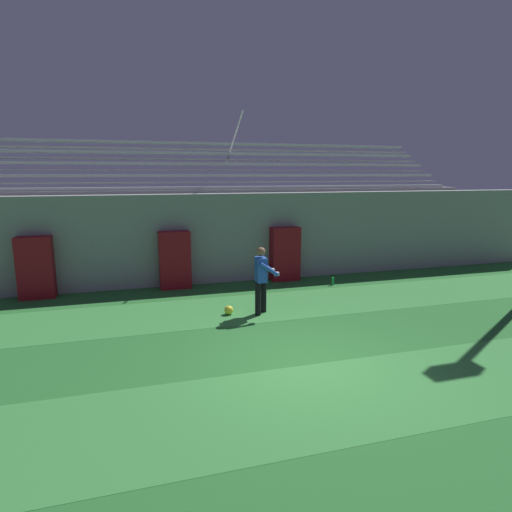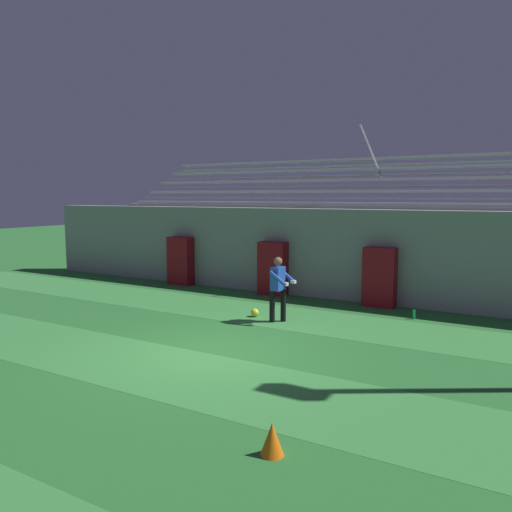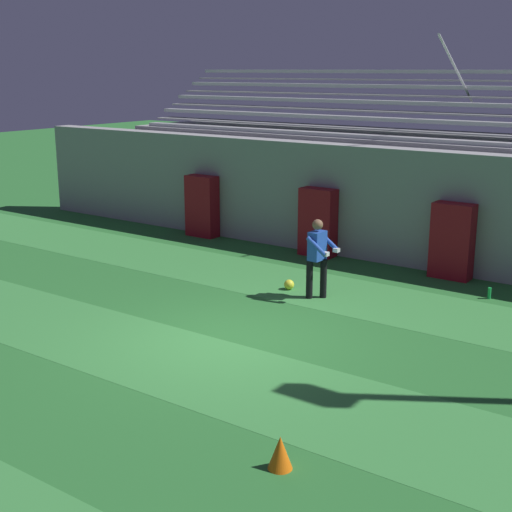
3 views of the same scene
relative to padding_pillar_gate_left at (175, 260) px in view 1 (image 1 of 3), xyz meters
name	(u,v)px [view 1 (image 1 of 3)]	position (x,y,z in m)	size (l,w,h in m)	color
ground_plane	(306,363)	(1.75, -5.95, -0.86)	(80.00, 80.00, 0.00)	#286B2D
turf_stripe_mid	(338,397)	(1.75, -7.23, -0.86)	(28.00, 2.36, 0.01)	#38843D
turf_stripe_far	(254,307)	(1.75, -2.51, -0.86)	(28.00, 2.36, 0.01)	#38843D
back_wall	(228,237)	(1.75, 0.55, 0.54)	(24.00, 0.60, 2.80)	gray
padding_pillar_gate_left	(175,260)	(0.00, 0.00, 0.00)	(0.93, 0.44, 1.73)	maroon
padding_pillar_gate_right	(285,254)	(3.51, 0.00, 0.00)	(0.93, 0.44, 1.73)	maroon
padding_pillar_far_left	(36,268)	(-3.79, 0.00, 0.00)	(0.93, 0.44, 1.73)	maroon
bleacher_stand	(214,226)	(1.75, 2.89, 0.64)	(18.00, 4.05, 5.43)	gray
goalkeeper	(262,276)	(1.79, -3.04, 0.09)	(0.59, 0.59, 1.67)	black
soccer_ball	(229,310)	(0.99, -2.88, -0.75)	(0.22, 0.22, 0.22)	yellow
water_bottle	(333,281)	(4.73, -1.01, -0.74)	(0.07, 0.07, 0.24)	green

